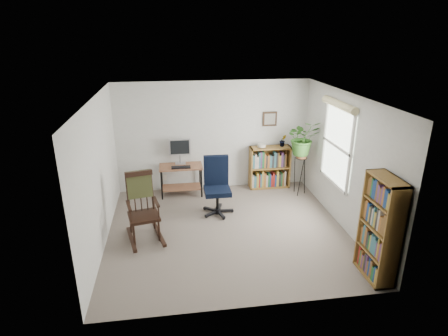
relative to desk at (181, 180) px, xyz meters
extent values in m
cube|color=slate|center=(0.74, -1.70, -0.33)|extent=(4.20, 4.00, 0.00)
cube|color=silver|center=(0.74, -1.70, 2.07)|extent=(4.20, 4.00, 0.00)
cube|color=silver|center=(0.74, 0.30, 0.87)|extent=(4.20, 0.00, 2.40)
cube|color=silver|center=(0.74, -3.70, 0.87)|extent=(4.20, 0.00, 2.40)
cube|color=silver|center=(-1.36, -1.70, 0.87)|extent=(0.00, 4.00, 2.40)
cube|color=silver|center=(2.84, -1.70, 0.87)|extent=(0.00, 4.00, 2.40)
cube|color=black|center=(0.00, -0.12, 0.34)|extent=(0.40, 0.15, 0.02)
imported|color=#306122|center=(2.54, -0.35, 1.30)|extent=(1.69, 1.87, 1.46)
imported|color=#306122|center=(2.27, 0.13, 0.68)|extent=(0.13, 0.24, 0.11)
camera|label=1|loc=(-0.17, -7.54, 3.08)|focal=30.00mm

